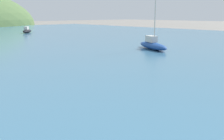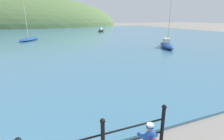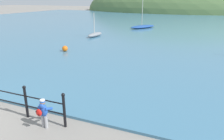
# 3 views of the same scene
# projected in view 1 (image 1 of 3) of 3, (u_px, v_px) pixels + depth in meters

# --- Properties ---
(boat_mid_harbor) EXTENTS (2.41, 2.41, 0.93)m
(boat_mid_harbor) POSITION_uv_depth(u_px,v_px,m) (27.00, 31.00, 37.11)
(boat_mid_harbor) COLOR black
(boat_mid_harbor) RESTS_ON water
(boat_nearest_quay) EXTENTS (2.44, 3.94, 4.79)m
(boat_nearest_quay) POSITION_uv_depth(u_px,v_px,m) (153.00, 45.00, 19.90)
(boat_nearest_quay) COLOR #1E4793
(boat_nearest_quay) RESTS_ON water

